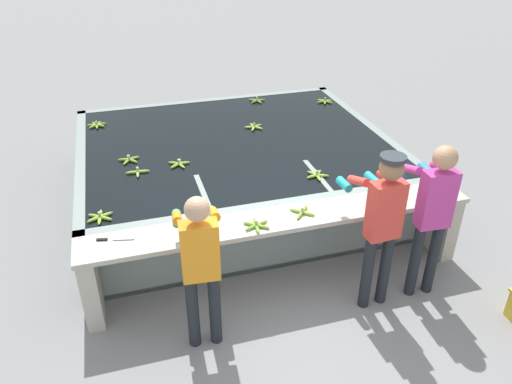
{
  "coord_description": "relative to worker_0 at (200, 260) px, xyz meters",
  "views": [
    {
      "loc": [
        -1.46,
        -3.74,
        3.55
      ],
      "look_at": [
        0.0,
        1.2,
        0.58
      ],
      "focal_mm": 35.0,
      "sensor_mm": 36.0,
      "label": 1
    }
  ],
  "objects": [
    {
      "name": "banana_bunch_floating_8",
      "position": [
        -0.81,
        3.58,
        -0.08
      ],
      "size": [
        0.28,
        0.27,
        0.08
      ],
      "color": "#7FAD33",
      "rests_on": "wash_tank"
    },
    {
      "name": "work_ledge",
      "position": [
        0.95,
        0.58,
        -0.34
      ],
      "size": [
        4.07,
        0.45,
        0.83
      ],
      "color": "#B7B2A3",
      "rests_on": "ground"
    },
    {
      "name": "banana_bunch_floating_2",
      "position": [
        -0.37,
        1.96,
        -0.08
      ],
      "size": [
        0.28,
        0.28,
        0.08
      ],
      "color": "#93BC3D",
      "rests_on": "wash_tank"
    },
    {
      "name": "banana_bunch_ledge_0",
      "position": [
        1.16,
        0.58,
        -0.08
      ],
      "size": [
        0.23,
        0.23,
        0.08
      ],
      "color": "#7FAD33",
      "rests_on": "work_ledge"
    },
    {
      "name": "banana_bunch_floating_7",
      "position": [
        0.12,
        2.04,
        -0.08
      ],
      "size": [
        0.27,
        0.28,
        0.08
      ],
      "color": "#8CB738",
      "rests_on": "wash_tank"
    },
    {
      "name": "knife_1",
      "position": [
        2.05,
        0.59,
        -0.09
      ],
      "size": [
        0.34,
        0.15,
        0.02
      ],
      "color": "silver",
      "rests_on": "work_ledge"
    },
    {
      "name": "banana_bunch_ledge_1",
      "position": [
        0.64,
        0.49,
        -0.08
      ],
      "size": [
        0.27,
        0.28,
        0.08
      ],
      "color": "#75A333",
      "rests_on": "work_ledge"
    },
    {
      "name": "banana_bunch_floating_0",
      "position": [
        1.67,
        3.92,
        -0.08
      ],
      "size": [
        0.27,
        0.28,
        0.08
      ],
      "color": "#75A333",
      "rests_on": "wash_tank"
    },
    {
      "name": "wash_tank",
      "position": [
        0.95,
        2.53,
        -0.52
      ],
      "size": [
        4.07,
        3.47,
        0.83
      ],
      "color": "gray",
      "rests_on": "ground"
    },
    {
      "name": "banana_bunch_floating_1",
      "position": [
        -0.44,
        2.32,
        -0.08
      ],
      "size": [
        0.28,
        0.27,
        0.08
      ],
      "color": "#7FAD33",
      "rests_on": "wash_tank"
    },
    {
      "name": "banana_bunch_floating_3",
      "position": [
        1.32,
        2.88,
        -0.08
      ],
      "size": [
        0.28,
        0.27,
        0.08
      ],
      "color": "#9EC642",
      "rests_on": "wash_tank"
    },
    {
      "name": "knife_0",
      "position": [
        -0.74,
        0.66,
        -0.09
      ],
      "size": [
        0.35,
        0.1,
        0.02
      ],
      "color": "silver",
      "rests_on": "work_ledge"
    },
    {
      "name": "worker_0",
      "position": [
        0.0,
        0.0,
        0.0
      ],
      "size": [
        0.45,
        0.72,
        1.57
      ],
      "color": "#1E2328",
      "rests_on": "ground"
    },
    {
      "name": "worker_2",
      "position": [
        2.29,
        0.05,
        0.09
      ],
      "size": [
        0.43,
        0.72,
        1.69
      ],
      "color": "#1E2328",
      "rests_on": "ground"
    },
    {
      "name": "banana_bunch_floating_5",
      "position": [
        1.61,
        1.29,
        -0.08
      ],
      "size": [
        0.28,
        0.27,
        0.08
      ],
      "color": "#8CB738",
      "rests_on": "wash_tank"
    },
    {
      "name": "banana_bunch_floating_4",
      "position": [
        2.7,
        3.58,
        -0.08
      ],
      "size": [
        0.28,
        0.27,
        0.08
      ],
      "color": "#7FAD33",
      "rests_on": "wash_tank"
    },
    {
      "name": "worker_1",
      "position": [
        1.74,
        0.03,
        0.09
      ],
      "size": [
        0.43,
        0.73,
        1.67
      ],
      "color": "#1E2328",
      "rests_on": "ground"
    },
    {
      "name": "ground_plane",
      "position": [
        0.95,
        0.35,
        -0.93
      ],
      "size": [
        80.0,
        80.0,
        0.0
      ],
      "primitive_type": "plane",
      "color": "gray",
      "rests_on": "ground"
    },
    {
      "name": "banana_bunch_floating_6",
      "position": [
        -0.82,
        1.08,
        -0.08
      ],
      "size": [
        0.27,
        0.28,
        0.08
      ],
      "color": "#8CB738",
      "rests_on": "wash_tank"
    }
  ]
}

